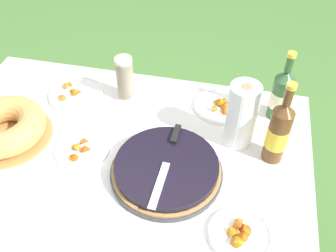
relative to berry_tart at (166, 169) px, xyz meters
name	(u,v)px	position (x,y,z in m)	size (l,w,h in m)	color
ground_plane	(130,248)	(-0.21, 0.07, -0.78)	(16.00, 16.00, 0.00)	#4C7A38
garden_table	(118,165)	(-0.21, 0.07, -0.11)	(1.43, 0.95, 0.75)	#A87A47
tablecloth	(117,153)	(-0.21, 0.07, -0.04)	(1.44, 0.96, 0.10)	white
berry_tart	(166,169)	(0.00, 0.00, 0.00)	(0.40, 0.40, 0.06)	#38383D
serving_knife	(168,156)	(0.00, 0.03, 0.04)	(0.03, 0.38, 0.01)	silver
bundt_cake	(5,127)	(-0.64, 0.05, 0.03)	(0.34, 0.34, 0.11)	#B78447
cup_stack	(125,79)	(-0.26, 0.37, 0.07)	(0.07, 0.07, 0.20)	beige
cider_bottle_green	(281,94)	(0.37, 0.40, 0.08)	(0.08, 0.08, 0.30)	#2D562D
cider_bottle_amber	(278,132)	(0.36, 0.16, 0.10)	(0.08, 0.08, 0.34)	brown
snack_plate_near	(75,94)	(-0.48, 0.34, -0.02)	(0.24, 0.24, 0.05)	white
snack_plate_left	(82,148)	(-0.33, 0.04, -0.02)	(0.20, 0.20, 0.05)	white
snack_plate_right	(220,106)	(0.14, 0.39, -0.02)	(0.22, 0.22, 0.06)	white
snack_plate_far	(239,233)	(0.27, -0.19, -0.01)	(0.20, 0.20, 0.06)	white
paper_towel_roll	(241,115)	(0.23, 0.22, 0.10)	(0.11, 0.11, 0.26)	white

